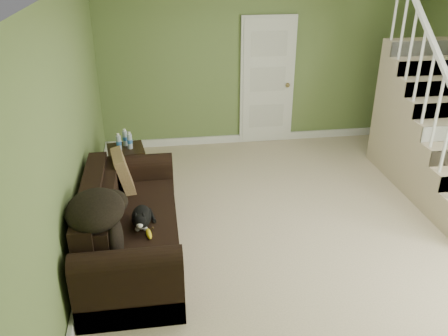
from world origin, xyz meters
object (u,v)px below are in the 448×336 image
object	(u,v)px
banana	(149,234)
side_table	(127,166)
cat	(142,218)
sofa	(128,230)

from	to	relation	value
banana	side_table	bearing A→B (deg)	89.25
side_table	cat	bearing A→B (deg)	-82.68
cat	sofa	bearing A→B (deg)	136.38
side_table	cat	distance (m)	1.82
sofa	banana	xyz separation A→B (m)	(0.22, -0.35, 0.16)
sofa	cat	distance (m)	0.33
cat	banana	xyz separation A→B (m)	(0.06, -0.19, -0.07)
sofa	cat	xyz separation A→B (m)	(0.16, -0.17, 0.23)
side_table	banana	size ratio (longest dim) A/B	4.35
banana	sofa	bearing A→B (deg)	112.97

